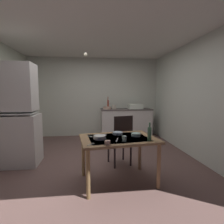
{
  "coord_description": "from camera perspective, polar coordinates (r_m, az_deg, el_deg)",
  "views": [
    {
      "loc": [
        -0.13,
        -3.74,
        1.43
      ],
      "look_at": [
        0.32,
        -0.01,
        1.02
      ],
      "focal_mm": 28.59,
      "sensor_mm": 36.0,
      "label": 1
    }
  ],
  "objects": [
    {
      "name": "teacup_mint",
      "position": [
        2.44,
        -1.47,
        -9.82
      ],
      "size": [
        0.08,
        0.08,
        0.06
      ],
      "primitive_type": "cylinder",
      "color": "tan",
      "rests_on": "dining_table"
    },
    {
      "name": "teaspoon_near_bowl",
      "position": [
        3.0,
        -2.39,
        -7.31
      ],
      "size": [
        0.09,
        0.12,
        0.0
      ],
      "primitive_type": "cube",
      "rotation": [
        0.0,
        0.0,
        1.01
      ],
      "color": "beige",
      "rests_on": "dining_table"
    },
    {
      "name": "serving_bowl_wide",
      "position": [
        3.04,
        1.8,
        -6.77
      ],
      "size": [
        0.17,
        0.17,
        0.04
      ],
      "primitive_type": "cylinder",
      "color": "#9EB2C6",
      "rests_on": "dining_table"
    },
    {
      "name": "sauce_dish",
      "position": [
        2.74,
        -3.96,
        -8.08
      ],
      "size": [
        0.19,
        0.19,
        0.06
      ],
      "primitive_type": "cylinder",
      "color": "white",
      "rests_on": "dining_table"
    },
    {
      "name": "stoneware_crock",
      "position": [
        5.72,
        0.63,
        1.62
      ],
      "size": [
        0.13,
        0.13,
        0.12
      ],
      "primitive_type": "cylinder",
      "color": "beige",
      "rests_on": "counter_cabinet"
    },
    {
      "name": "mixing_bowl_counter",
      "position": [
        5.6,
        -1.61,
        1.31
      ],
      "size": [
        0.25,
        0.25,
        0.08
      ],
      "primitive_type": "cylinder",
      "color": "tan",
      "rests_on": "counter_cabinet"
    },
    {
      "name": "dining_table",
      "position": [
        2.86,
        2.02,
        -9.89
      ],
      "size": [
        1.26,
        0.97,
        0.72
      ],
      "color": "#9A754C",
      "rests_on": "ground"
    },
    {
      "name": "ceiling_slab",
      "position": [
        3.92,
        -5.04,
        23.58
      ],
      "size": [
        4.29,
        4.47,
        0.1
      ],
      "primitive_type": "cube",
      "color": "white"
    },
    {
      "name": "ground_plane",
      "position": [
        4.01,
        -4.67,
        -14.68
      ],
      "size": [
        5.37,
        5.37,
        0.0
      ],
      "primitive_type": "plane",
      "color": "brown"
    },
    {
      "name": "table_knife",
      "position": [
        2.69,
        1.61,
        -8.93
      ],
      "size": [
        0.07,
        0.21,
        0.0
      ],
      "primitive_type": "cube",
      "rotation": [
        0.0,
        0.0,
        1.31
      ],
      "color": "silver",
      "rests_on": "dining_table"
    },
    {
      "name": "glass_bottle",
      "position": [
        2.67,
        11.91,
        -6.79
      ],
      "size": [
        0.06,
        0.06,
        0.27
      ],
      "color": "#4C7F56",
      "rests_on": "dining_table"
    },
    {
      "name": "counter_cabinet",
      "position": [
        5.8,
        4.46,
        -3.45
      ],
      "size": [
        1.61,
        0.64,
        0.91
      ],
      "color": "silver",
      "rests_on": "ground"
    },
    {
      "name": "chair_far_side",
      "position": [
        3.52,
        2.87,
        -8.78
      ],
      "size": [
        0.49,
        0.49,
        0.99
      ],
      "color": "#2A1E21",
      "rests_on": "ground"
    },
    {
      "name": "serving_spoon",
      "position": [
        2.48,
        -6.79,
        -10.26
      ],
      "size": [
        0.1,
        0.11,
        0.0
      ],
      "primitive_type": "cube",
      "rotation": [
        0.0,
        0.0,
        0.81
      ],
      "color": "beige",
      "rests_on": "dining_table"
    },
    {
      "name": "hand_pump",
      "position": [
        5.69,
        -1.27,
        2.69
      ],
      "size": [
        0.05,
        0.27,
        0.39
      ],
      "color": "maroon",
      "rests_on": "counter_cabinet"
    },
    {
      "name": "teacup_cream",
      "position": [
        2.61,
        3.98,
        -8.51
      ],
      "size": [
        0.06,
        0.06,
        0.08
      ],
      "primitive_type": "cylinder",
      "color": "#ADD1C1",
      "rests_on": "dining_table"
    },
    {
      "name": "sink_basin",
      "position": [
        5.81,
        7.45,
        1.8
      ],
      "size": [
        0.44,
        0.34,
        0.15
      ],
      "color": "white",
      "rests_on": "counter_cabinet"
    },
    {
      "name": "soup_bowl_small",
      "position": [
        2.94,
        7.65,
        -7.19
      ],
      "size": [
        0.15,
        0.15,
        0.05
      ],
      "primitive_type": "cylinder",
      "color": "#ADD1C1",
      "rests_on": "dining_table"
    },
    {
      "name": "wall_back",
      "position": [
        5.98,
        -5.61,
        4.72
      ],
      "size": [
        4.29,
        0.1,
        2.55
      ],
      "primitive_type": "cube",
      "color": "silver",
      "rests_on": "ground"
    },
    {
      "name": "wall_right",
      "position": [
        4.38,
        24.5,
        3.66
      ],
      "size": [
        0.1,
        4.47,
        2.55
      ],
      "primitive_type": "cube",
      "color": "silver",
      "rests_on": "ground"
    },
    {
      "name": "hutch_cabinet",
      "position": [
        3.97,
        -28.87,
        -1.75
      ],
      "size": [
        0.9,
        0.59,
        1.99
      ],
      "color": "silver",
      "rests_on": "ground"
    },
    {
      "name": "teaspoon_by_cup",
      "position": [
        2.9,
        -6.78,
        -7.81
      ],
      "size": [
        0.13,
        0.12,
        0.0
      ],
      "primitive_type": "cube",
      "rotation": [
        0.0,
        0.0,
        2.4
      ],
      "color": "beige",
      "rests_on": "dining_table"
    },
    {
      "name": "pendant_bulb",
      "position": [
        4.2,
        -8.45,
        17.7
      ],
      "size": [
        0.08,
        0.08,
        0.08
      ],
      "primitive_type": "sphere",
      "color": "#F9EFCC"
    }
  ]
}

